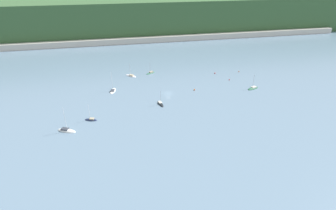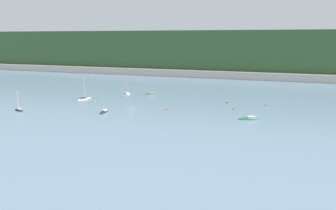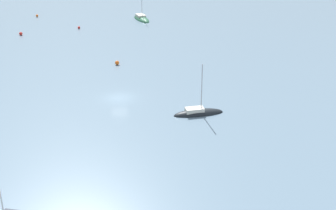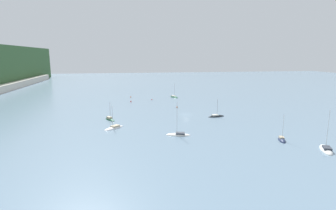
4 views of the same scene
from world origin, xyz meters
name	(u,v)px [view 1 (image 1 of 4)]	position (x,y,z in m)	size (l,w,h in m)	color
ground_plane	(168,93)	(0.00, 0.00, 0.00)	(600.00, 600.00, 0.00)	slate
hillside_ridge	(135,16)	(0.00, 160.12, 17.22)	(477.08, 87.73, 34.44)	#385B33
shore_town_strip	(142,40)	(0.00, 112.76, 2.61)	(405.52, 6.00, 5.23)	beige
sailboat_0	(113,91)	(-29.98, 9.83, 0.10)	(4.80, 8.58, 11.77)	white
sailboat_1	(253,88)	(49.49, -4.23, 0.09)	(8.46, 5.32, 9.65)	#2D6647
sailboat_2	(160,104)	(-6.60, -11.77, 0.09)	(3.06, 7.66, 8.48)	black
sailboat_3	(131,76)	(-17.76, 31.06, 0.09)	(7.80, 8.11, 8.89)	silver
sailboat_4	(67,131)	(-50.76, -27.62, 0.10)	(8.83, 6.27, 12.50)	white
sailboat_5	(151,73)	(-4.52, 33.08, 0.15)	(7.01, 5.17, 8.18)	#2D6647
sailboat_6	(91,120)	(-40.82, -20.60, 0.10)	(6.09, 3.77, 9.13)	#232D4C
mooring_buoy_0	(239,71)	(53.92, 22.82, 0.31)	(0.63, 0.63, 0.63)	orange
mooring_buoy_1	(215,73)	(36.91, 23.25, 0.38)	(0.75, 0.75, 0.75)	red
mooring_buoy_2	(229,80)	(41.56, 10.72, 0.30)	(0.61, 0.61, 0.61)	red
mooring_buoy_3	(194,90)	(15.63, 0.80, 0.40)	(0.80, 0.80, 0.80)	orange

